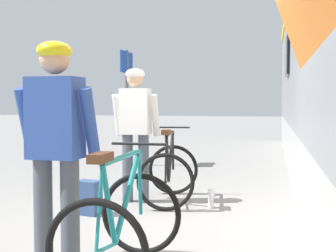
{
  "coord_description": "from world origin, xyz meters",
  "views": [
    {
      "loc": [
        1.27,
        -4.6,
        1.31
      ],
      "look_at": [
        0.12,
        0.31,
        1.05
      ],
      "focal_mm": 47.82,
      "sensor_mm": 36.0,
      "label": 1
    }
  ],
  "objects_px": {
    "cyclist_near_in_white": "(135,122)",
    "cyclist_far_in_blue": "(56,138)",
    "platform_sign_post": "(127,88)",
    "water_bottle_near_the_bikes": "(211,199)",
    "bicycle_near_black": "(170,172)",
    "backpack_on_platform": "(88,198)",
    "bicycle_far_teal": "(121,225)"
  },
  "relations": [
    {
      "from": "cyclist_far_in_blue",
      "to": "platform_sign_post",
      "type": "bearing_deg",
      "value": 103.46
    },
    {
      "from": "bicycle_far_teal",
      "to": "backpack_on_platform",
      "type": "relative_size",
      "value": 2.7
    },
    {
      "from": "cyclist_near_in_white",
      "to": "water_bottle_near_the_bikes",
      "type": "xyz_separation_m",
      "value": [
        1.02,
        -0.12,
        -0.94
      ]
    },
    {
      "from": "cyclist_near_in_white",
      "to": "backpack_on_platform",
      "type": "height_order",
      "value": "cyclist_near_in_white"
    },
    {
      "from": "cyclist_near_in_white",
      "to": "bicycle_near_black",
      "type": "height_order",
      "value": "cyclist_near_in_white"
    },
    {
      "from": "cyclist_far_in_blue",
      "to": "bicycle_far_teal",
      "type": "relative_size",
      "value": 1.63
    },
    {
      "from": "cyclist_far_in_blue",
      "to": "platform_sign_post",
      "type": "distance_m",
      "value": 6.04
    },
    {
      "from": "bicycle_far_teal",
      "to": "cyclist_near_in_white",
      "type": "bearing_deg",
      "value": 104.97
    },
    {
      "from": "cyclist_near_in_white",
      "to": "platform_sign_post",
      "type": "bearing_deg",
      "value": 110.32
    },
    {
      "from": "cyclist_near_in_white",
      "to": "water_bottle_near_the_bikes",
      "type": "height_order",
      "value": "cyclist_near_in_white"
    },
    {
      "from": "cyclist_near_in_white",
      "to": "bicycle_near_black",
      "type": "distance_m",
      "value": 0.79
    },
    {
      "from": "backpack_on_platform",
      "to": "cyclist_near_in_white",
      "type": "bearing_deg",
      "value": 78.26
    },
    {
      "from": "cyclist_far_in_blue",
      "to": "platform_sign_post",
      "type": "height_order",
      "value": "platform_sign_post"
    },
    {
      "from": "cyclist_far_in_blue",
      "to": "platform_sign_post",
      "type": "relative_size",
      "value": 0.73
    },
    {
      "from": "bicycle_far_teal",
      "to": "water_bottle_near_the_bikes",
      "type": "relative_size",
      "value": 4.62
    },
    {
      "from": "platform_sign_post",
      "to": "cyclist_near_in_white",
      "type": "bearing_deg",
      "value": -69.68
    },
    {
      "from": "cyclist_far_in_blue",
      "to": "backpack_on_platform",
      "type": "xyz_separation_m",
      "value": [
        -0.54,
        1.83,
        -0.85
      ]
    },
    {
      "from": "cyclist_near_in_white",
      "to": "platform_sign_post",
      "type": "distance_m",
      "value": 3.5
    },
    {
      "from": "water_bottle_near_the_bikes",
      "to": "platform_sign_post",
      "type": "xyz_separation_m",
      "value": [
        -2.22,
        3.36,
        1.51
      ]
    },
    {
      "from": "cyclist_far_in_blue",
      "to": "bicycle_near_black",
      "type": "height_order",
      "value": "cyclist_far_in_blue"
    },
    {
      "from": "cyclist_near_in_white",
      "to": "water_bottle_near_the_bikes",
      "type": "distance_m",
      "value": 1.39
    },
    {
      "from": "backpack_on_platform",
      "to": "bicycle_far_teal",
      "type": "bearing_deg",
      "value": -47.9
    },
    {
      "from": "cyclist_far_in_blue",
      "to": "water_bottle_near_the_bikes",
      "type": "height_order",
      "value": "cyclist_far_in_blue"
    },
    {
      "from": "platform_sign_post",
      "to": "bicycle_near_black",
      "type": "bearing_deg",
      "value": -62.54
    },
    {
      "from": "backpack_on_platform",
      "to": "bicycle_near_black",
      "type": "bearing_deg",
      "value": 59.39
    },
    {
      "from": "cyclist_far_in_blue",
      "to": "cyclist_near_in_white",
      "type": "bearing_deg",
      "value": 94.37
    },
    {
      "from": "bicycle_far_teal",
      "to": "platform_sign_post",
      "type": "xyz_separation_m",
      "value": [
        -1.87,
        5.73,
        1.22
      ]
    },
    {
      "from": "cyclist_near_in_white",
      "to": "cyclist_far_in_blue",
      "type": "distance_m",
      "value": 2.62
    },
    {
      "from": "cyclist_far_in_blue",
      "to": "water_bottle_near_the_bikes",
      "type": "bearing_deg",
      "value": 71.77
    },
    {
      "from": "backpack_on_platform",
      "to": "platform_sign_post",
      "type": "distance_m",
      "value": 4.35
    },
    {
      "from": "cyclist_far_in_blue",
      "to": "bicycle_near_black",
      "type": "xyz_separation_m",
      "value": [
        0.24,
        2.69,
        -0.65
      ]
    },
    {
      "from": "cyclist_far_in_blue",
      "to": "bicycle_far_teal",
      "type": "xyz_separation_m",
      "value": [
        0.47,
        0.12,
        -0.65
      ]
    }
  ]
}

